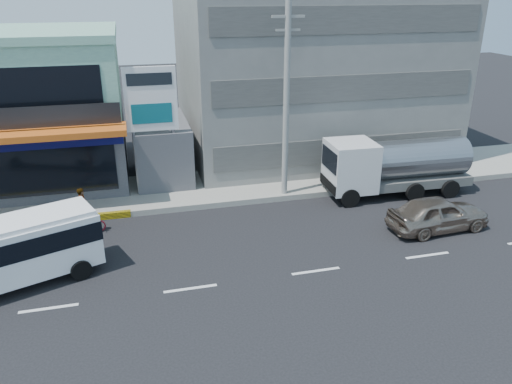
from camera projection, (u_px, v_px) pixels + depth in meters
The scene contains 12 objects.
ground at pixel (190, 289), 18.68m from camera, with size 120.00×120.00×0.00m, color black.
sidewalk at pixel (256, 183), 28.29m from camera, with size 70.00×5.00×0.30m, color gray.
shop_building at pixel (11, 112), 27.80m from camera, with size 12.40×11.70×8.00m.
concrete_building at pixel (311, 46), 31.75m from camera, with size 16.00×12.00×14.00m, color gray.
gap_structure at pixel (162, 150), 28.76m from camera, with size 3.00×6.00×3.50m, color #434348.
satellite_dish at pixel (161, 124), 27.17m from camera, with size 1.50×1.50×0.15m, color slate.
billboard at pixel (151, 107), 24.93m from camera, with size 2.60×0.18×6.90m.
utility_pole_near at pixel (286, 103), 24.73m from camera, with size 1.60×0.30×10.00m.
minibus at pixel (10, 249), 18.30m from camera, with size 6.59×4.12×2.63m.
sedan at pixel (438, 214), 22.95m from camera, with size 1.90×4.73×1.61m, color tan.
tanker_truck at pixel (393, 165), 26.59m from camera, with size 7.93×2.77×3.09m.
motorcycle_rider at pixel (85, 219), 22.63m from camera, with size 1.73×0.61×2.22m.
Camera 1 is at (-1.59, -16.00, 10.47)m, focal length 35.00 mm.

